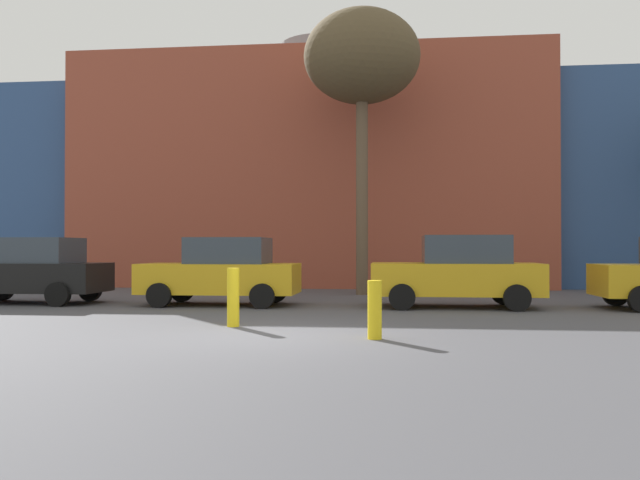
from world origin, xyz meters
TOP-DOWN VIEW (x-y plane):
  - ground_plane at (0.00, 0.00)m, footprint 200.00×200.00m
  - building_backdrop at (-1.29, 20.13)m, footprint 32.67×13.81m
  - parked_car_0 at (-7.95, 5.94)m, footprint 4.23×2.07m
  - parked_car_1 at (-2.48, 5.94)m, footprint 4.21×2.07m
  - parked_car_2 at (3.79, 5.94)m, footprint 4.32×2.12m
  - bare_tree_0 at (1.11, 10.34)m, footprint 3.88×3.88m
  - bollard_yellow_0 at (1.80, -0.22)m, footprint 0.24×0.24m
  - bollard_yellow_1 at (-1.01, 1.24)m, footprint 0.24×0.24m

SIDE VIEW (x-z plane):
  - ground_plane at x=0.00m, z-range 0.00..0.00m
  - bollard_yellow_0 at x=1.80m, z-range 0.00..0.99m
  - bollard_yellow_1 at x=-1.01m, z-range 0.00..1.15m
  - parked_car_1 at x=-2.48m, z-range -0.01..1.82m
  - parked_car_0 at x=-7.95m, z-range -0.01..1.83m
  - parked_car_2 at x=3.79m, z-range -0.01..1.87m
  - building_backdrop at x=-1.29m, z-range -1.13..10.26m
  - bare_tree_0 at x=1.11m, z-range 3.09..12.57m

